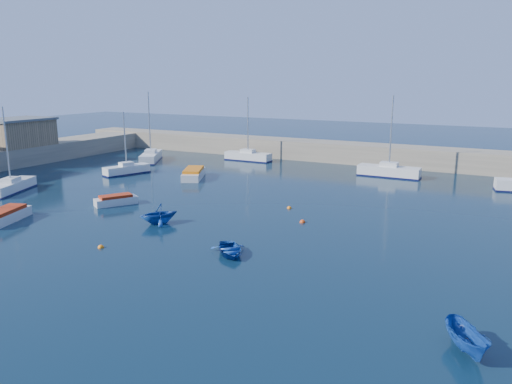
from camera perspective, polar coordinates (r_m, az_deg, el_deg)
The scene contains 18 objects.
ground at distance 28.50m, azimuth -11.79°, elevation -10.69°, with size 220.00×220.00×0.00m, color #0B2031.
back_wall at distance 68.83m, azimuth 13.19°, elevation 4.22°, with size 96.00×4.50×2.60m, color gray.
brick_shed_a at distance 73.88m, azimuth -25.60°, elevation 6.06°, with size 6.00×8.00×3.40m, color #897050.
sailboat_2 at distance 56.19m, azimuth -26.19°, elevation 0.59°, with size 4.17×6.73×8.55m.
sailboat_3 at distance 61.90m, azimuth -14.57°, elevation 2.52°, with size 3.29×5.74×7.41m.
sailboat_4 at distance 71.10m, azimuth -11.92°, elevation 4.01°, with size 5.36×7.30×9.48m.
sailboat_5 at distance 69.90m, azimuth -0.92°, elevation 4.13°, with size 6.63×1.86×8.77m.
sailboat_6 at distance 60.40m, azimuth 14.94°, elevation 2.35°, with size 7.11×2.01×9.39m.
motorboat_0 at distance 44.84m, azimuth -26.73°, elevation -2.42°, with size 3.15×5.05×1.07m.
motorboat_1 at distance 47.14m, azimuth -15.71°, elevation -0.90°, with size 3.03×3.88×0.92m.
motorboat_2 at distance 57.92m, azimuth -7.15°, elevation 2.11°, with size 4.16×5.88×1.15m.
dinghy_center at distance 32.82m, azimuth -3.02°, elevation -6.60°, with size 2.26×3.17×0.66m, color #16449B.
dinghy_left at distance 40.18m, azimuth -11.08°, elevation -2.46°, with size 2.62×3.03×1.60m, color #16449B.
dinghy_right at distance 23.43m, azimuth 22.97°, elevation -15.34°, with size 1.14×3.04×1.17m, color #16449B.
buoy_0 at distance 35.73m, azimuth -17.30°, elevation -6.10°, with size 0.42×0.42×0.42m, color orange.
buoy_1 at distance 40.13m, azimuth 5.34°, elevation -3.48°, with size 0.47×0.47×0.47m, color #D64110.
buoy_2 at distance 24.87m, azimuth 23.59°, elevation -15.21°, with size 0.50×0.50×0.50m, color orange.
buoy_3 at distance 44.30m, azimuth 3.83°, elevation -1.88°, with size 0.41×0.41×0.41m, color orange.
Camera 1 is at (16.95, -19.96, 11.27)m, focal length 35.00 mm.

